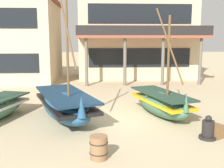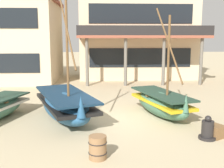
{
  "view_description": "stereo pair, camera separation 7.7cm",
  "coord_description": "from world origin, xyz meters",
  "views": [
    {
      "loc": [
        -0.67,
        -11.45,
        3.49
      ],
      "look_at": [
        0.0,
        1.0,
        1.4
      ],
      "focal_mm": 43.57,
      "sensor_mm": 36.0,
      "label": 1
    },
    {
      "loc": [
        -0.59,
        -11.45,
        3.49
      ],
      "look_at": [
        0.0,
        1.0,
        1.4
      ],
      "focal_mm": 43.57,
      "sensor_mm": 36.0,
      "label": 2
    }
  ],
  "objects": [
    {
      "name": "ground_plane",
      "position": [
        0.0,
        0.0,
        0.0
      ],
      "size": [
        120.0,
        120.0,
        0.0
      ],
      "primitive_type": "plane",
      "color": "tan"
    },
    {
      "name": "fishing_boat_centre_large",
      "position": [
        -2.08,
        0.16,
        0.64
      ],
      "size": [
        3.35,
        5.13,
        5.53
      ],
      "color": "#23517A",
      "rests_on": "ground"
    },
    {
      "name": "fishing_boat_far_right",
      "position": [
        2.23,
        0.47,
        0.6
      ],
      "size": [
        2.38,
        4.12,
        4.85
      ],
      "color": "#427056",
      "rests_on": "ground"
    },
    {
      "name": "capstan_winch",
      "position": [
        3.18,
        -2.52,
        0.33
      ],
      "size": [
        0.6,
        0.6,
        0.85
      ],
      "color": "black",
      "rests_on": "ground"
    },
    {
      "name": "wooden_barrel",
      "position": [
        -0.65,
        -3.92,
        0.35
      ],
      "size": [
        0.56,
        0.56,
        0.7
      ],
      "color": "olive",
      "rests_on": "ground"
    },
    {
      "name": "cargo_crate",
      "position": [
        3.55,
        -2.36,
        0.22
      ],
      "size": [
        0.73,
        0.73,
        0.44
      ],
      "primitive_type": "cube",
      "rotation": [
        0.0,
        0.0,
        0.52
      ],
      "color": "brown",
      "rests_on": "ground"
    },
    {
      "name": "harbor_building_main",
      "position": [
        2.79,
        13.31,
        3.68
      ],
      "size": [
        10.37,
        7.87,
        7.34
      ],
      "color": "beige",
      "rests_on": "ground"
    }
  ]
}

